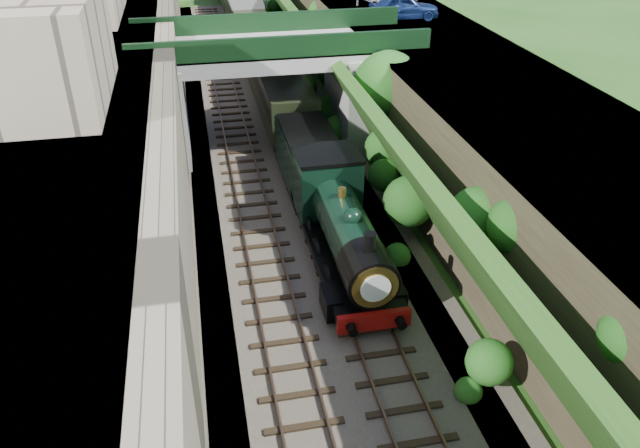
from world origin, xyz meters
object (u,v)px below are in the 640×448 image
at_px(tree, 389,87).
at_px(locomotive, 342,228).
at_px(car_blue, 404,7).
at_px(road_bridge, 284,79).
at_px(tender, 309,161).

distance_m(tree, locomotive, 10.78).
xyz_separation_m(tree, car_blue, (3.32, 8.02, 2.35)).
distance_m(tree, car_blue, 8.99).
bearing_deg(car_blue, road_bridge, 117.51).
height_order(car_blue, locomotive, car_blue).
relative_size(road_bridge, car_blue, 3.63).
bearing_deg(tender, road_bridge, 92.39).
xyz_separation_m(road_bridge, tree, (4.97, -4.19, 0.57)).
relative_size(tree, car_blue, 1.50).
bearing_deg(tender, tree, 22.32).
xyz_separation_m(tree, locomotive, (-4.71, -9.30, -2.75)).
bearing_deg(tree, tender, -157.68).
bearing_deg(road_bridge, car_blue, 24.83).
bearing_deg(tree, road_bridge, 139.89).
height_order(road_bridge, tree, road_bridge).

